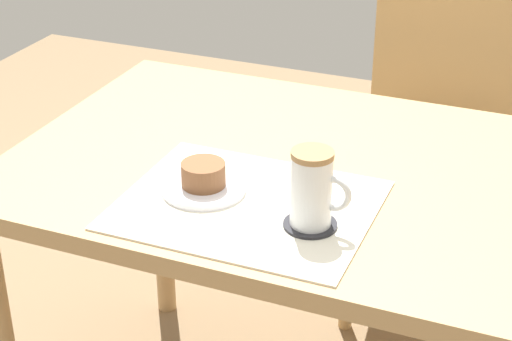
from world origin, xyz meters
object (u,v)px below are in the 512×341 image
dining_table (323,204)px  pastry_plate (204,188)px  pastry (203,174)px  coffee_mug (313,188)px  wooden_chair (437,130)px

dining_table → pastry_plate: pastry_plate is taller
dining_table → pastry: (-0.17, -0.17, 0.11)m
pastry → coffee_mug: bearing=-10.8°
coffee_mug → pastry: bearing=169.2°
pastry_plate → pastry: 0.03m
pastry_plate → coffee_mug: coffee_mug is taller
dining_table → coffee_mug: (0.05, -0.21, 0.15)m
dining_table → wooden_chair: bearing=83.1°
dining_table → wooden_chair: size_ratio=1.34×
dining_table → coffee_mug: size_ratio=9.01×
pastry_plate → coffee_mug: (0.22, -0.04, 0.07)m
pastry_plate → pastry: pastry is taller
wooden_chair → pastry: 0.95m
coffee_mug → pastry_plate: bearing=169.2°
pastry → pastry_plate: bearing=0.0°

